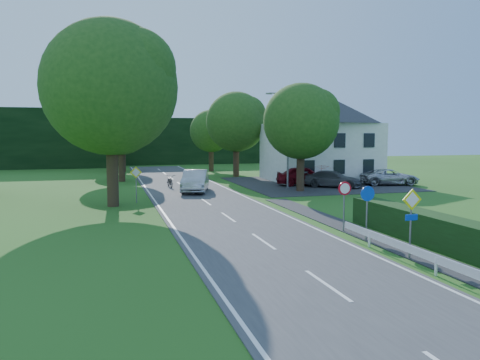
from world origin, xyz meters
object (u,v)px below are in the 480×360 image
object	(u,v)px
streetlight	(286,135)
parked_car_grey	(333,179)
moving_car	(195,181)
parasol	(322,174)
parked_car_silver_b	(390,177)
parked_car_red	(304,176)
motorcycle	(170,181)

from	to	relation	value
streetlight	parked_car_grey	distance (m)	5.61
moving_car	parasol	xyz separation A→B (m)	(11.96, 2.29, 0.05)
parked_car_silver_b	parked_car_red	bearing A→B (deg)	89.96
parked_car_silver_b	parasol	world-z (taller)	parasol
parked_car_grey	moving_car	bearing A→B (deg)	126.80
parked_car_grey	parasol	bearing A→B (deg)	36.32
parked_car_grey	parked_car_silver_b	xyz separation A→B (m)	(5.75, 0.28, 0.00)
motorcycle	parasol	size ratio (longest dim) A/B	1.03
streetlight	parked_car_red	distance (m)	4.59
moving_car	parasol	world-z (taller)	parasol
motorcycle	parked_car_silver_b	distance (m)	19.50
streetlight	moving_car	world-z (taller)	streetlight
parasol	parked_car_silver_b	bearing A→B (deg)	-18.93
motorcycle	streetlight	bearing A→B (deg)	-23.36
parked_car_grey	streetlight	bearing A→B (deg)	122.66
motorcycle	parked_car_silver_b	size ratio (longest dim) A/B	0.41
moving_car	parked_car_grey	bearing A→B (deg)	15.68
motorcycle	parked_car_silver_b	xyz separation A→B (m)	(19.20, -3.41, 0.16)
moving_car	parked_car_grey	xyz separation A→B (m)	(11.95, 0.04, -0.16)
moving_car	parasol	bearing A→B (deg)	26.31
streetlight	parked_car_red	bearing A→B (deg)	34.39
motorcycle	parked_car_grey	size ratio (longest dim) A/B	0.43
streetlight	parasol	size ratio (longest dim) A/B	3.98
moving_car	parked_car_red	distance (m)	10.32
moving_car	parked_car_red	size ratio (longest dim) A/B	1.05
parked_car_red	motorcycle	bearing A→B (deg)	96.59
parked_car_red	streetlight	bearing A→B (deg)	139.67
parasol	parked_car_grey	bearing A→B (deg)	-90.27
motorcycle	parked_car_red	distance (m)	11.78
motorcycle	parked_car_red	world-z (taller)	parked_car_red
parked_car_silver_b	motorcycle	bearing A→B (deg)	92.08
motorcycle	parked_car_red	xyz separation A→B (m)	(11.64, -1.78, 0.30)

